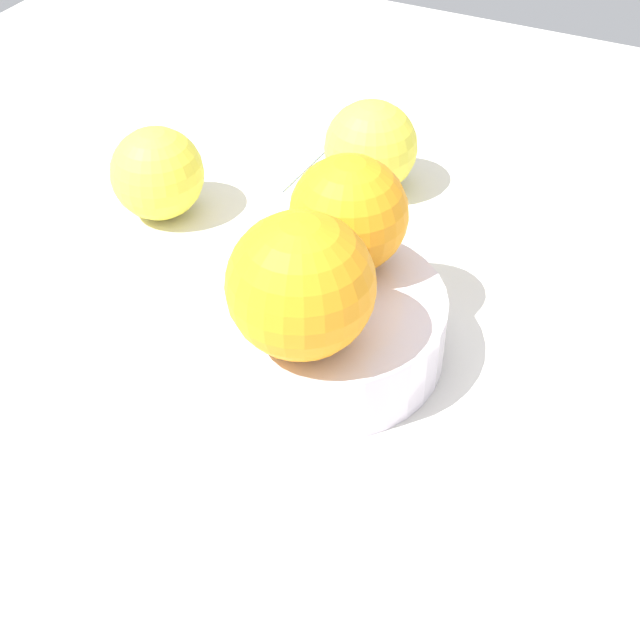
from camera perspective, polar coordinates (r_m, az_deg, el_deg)
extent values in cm
cube|color=silver|center=(59.41, 0.00, -2.70)|extent=(110.00, 110.00, 2.00)
cylinder|color=silver|center=(58.47, 0.00, -1.69)|extent=(9.57, 9.57, 0.80)
cylinder|color=silver|center=(57.27, 0.00, -0.34)|extent=(15.43, 15.43, 4.44)
sphere|color=orange|center=(56.57, 1.62, 6.53)|extent=(7.31, 7.31, 7.31)
sphere|color=orange|center=(50.09, -1.19, 2.12)|extent=(8.25, 8.25, 8.25)
sphere|color=yellow|center=(70.35, -9.93, 8.83)|extent=(6.93, 6.93, 6.93)
sphere|color=yellow|center=(72.51, 3.13, 10.54)|extent=(7.20, 7.20, 7.20)
cube|color=silver|center=(81.62, -4.10, 11.34)|extent=(14.06, 14.06, 0.30)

